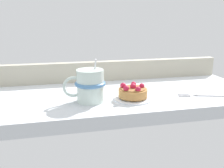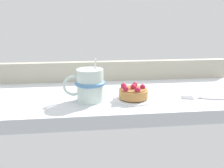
{
  "view_description": "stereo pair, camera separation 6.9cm",
  "coord_description": "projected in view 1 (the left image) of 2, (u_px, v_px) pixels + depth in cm",
  "views": [
    {
      "loc": [
        -18.45,
        -72.81,
        23.56
      ],
      "look_at": [
        -3.61,
        -6.67,
        4.88
      ],
      "focal_mm": 39.32,
      "sensor_mm": 36.0,
      "label": 1
    },
    {
      "loc": [
        -11.61,
        -73.98,
        23.56
      ],
      "look_at": [
        -3.61,
        -6.67,
        4.88
      ],
      "focal_mm": 39.32,
      "sensor_mm": 36.0,
      "label": 2
    }
  ],
  "objects": [
    {
      "name": "ground_plane",
      "position": [
        118.0,
        98.0,
        0.79
      ],
      "size": [
        89.94,
        36.33,
        3.77
      ],
      "primitive_type": "cube",
      "color": "silver"
    },
    {
      "name": "raspberry_tart",
      "position": [
        133.0,
        92.0,
        0.72
      ],
      "size": [
        8.48,
        8.48,
        4.09
      ],
      "color": "#B77F42",
      "rests_on": "dessert_plate"
    },
    {
      "name": "dessert_plate",
      "position": [
        133.0,
        98.0,
        0.73
      ],
      "size": [
        11.54,
        11.54,
        0.7
      ],
      "color": "silver",
      "rests_on": "ground_plane"
    },
    {
      "name": "coffee_mug",
      "position": [
        90.0,
        85.0,
        0.69
      ],
      "size": [
        12.16,
        8.81,
        12.28
      ],
      "color": "silver",
      "rests_on": "ground_plane"
    },
    {
      "name": "dessert_fork",
      "position": [
        205.0,
        95.0,
        0.75
      ],
      "size": [
        16.38,
        6.06,
        0.6
      ],
      "color": "#B7B7BC",
      "rests_on": "ground_plane"
    },
    {
      "name": "window_rail_back",
      "position": [
        108.0,
        71.0,
        0.93
      ],
      "size": [
        88.14,
        3.05,
        7.31
      ],
      "primitive_type": "cube",
      "color": "#B2AD99",
      "rests_on": "ground_plane"
    }
  ]
}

